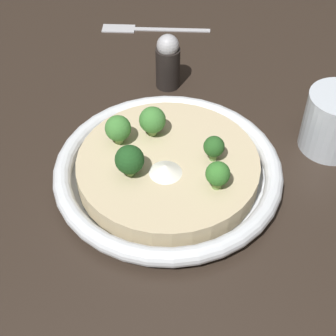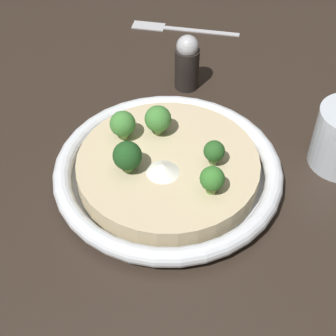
{
  "view_description": "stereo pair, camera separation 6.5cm",
  "coord_description": "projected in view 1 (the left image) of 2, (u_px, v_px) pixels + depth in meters",
  "views": [
    {
      "loc": [
        -0.27,
        -0.37,
        0.48
      ],
      "look_at": [
        0.0,
        0.0,
        0.02
      ],
      "focal_mm": 55.0,
      "sensor_mm": 36.0,
      "label": 1
    },
    {
      "loc": [
        -0.21,
        -0.4,
        0.48
      ],
      "look_at": [
        0.0,
        0.0,
        0.02
      ],
      "focal_mm": 55.0,
      "sensor_mm": 36.0,
      "label": 2
    }
  ],
  "objects": [
    {
      "name": "broccoli_back",
      "position": [
        152.0,
        120.0,
        0.65
      ],
      "size": [
        0.03,
        0.03,
        0.04
      ],
      "color": "#84A856",
      "rests_on": "risotto_bowl"
    },
    {
      "name": "fork_utensil",
      "position": [
        144.0,
        29.0,
        0.92
      ],
      "size": [
        0.16,
        0.13,
        0.0
      ],
      "rotation": [
        0.0,
        0.0,
        2.47
      ],
      "color": "#B7B7BC",
      "rests_on": "ground_plane"
    },
    {
      "name": "broccoli_left",
      "position": [
        130.0,
        160.0,
        0.6
      ],
      "size": [
        0.04,
        0.04,
        0.04
      ],
      "color": "#759E4C",
      "rests_on": "risotto_bowl"
    },
    {
      "name": "broccoli_right",
      "position": [
        214.0,
        147.0,
        0.62
      ],
      "size": [
        0.03,
        0.03,
        0.03
      ],
      "color": "#668E47",
      "rests_on": "risotto_bowl"
    },
    {
      "name": "risotto_bowl",
      "position": [
        168.0,
        170.0,
        0.65
      ],
      "size": [
        0.29,
        0.29,
        0.04
      ],
      "color": "silver",
      "rests_on": "ground_plane"
    },
    {
      "name": "pepper_shaker",
      "position": [
        168.0,
        61.0,
        0.77
      ],
      "size": [
        0.04,
        0.04,
        0.09
      ],
      "color": "black",
      "rests_on": "ground_plane"
    },
    {
      "name": "broccoli_front_right",
      "position": [
        218.0,
        174.0,
        0.59
      ],
      "size": [
        0.03,
        0.03,
        0.04
      ],
      "color": "#759E4C",
      "rests_on": "risotto_bowl"
    },
    {
      "name": "ground_plane",
      "position": [
        168.0,
        179.0,
        0.66
      ],
      "size": [
        6.0,
        6.0,
        0.0
      ],
      "primitive_type": "plane",
      "color": "#2D231C"
    },
    {
      "name": "broccoli_back_left",
      "position": [
        118.0,
        129.0,
        0.64
      ],
      "size": [
        0.03,
        0.03,
        0.04
      ],
      "color": "#84A856",
      "rests_on": "risotto_bowl"
    },
    {
      "name": "drinking_glass",
      "position": [
        335.0,
        122.0,
        0.68
      ],
      "size": [
        0.08,
        0.08,
        0.08
      ],
      "color": "silver",
      "rests_on": "ground_plane"
    },
    {
      "name": "cheese_sprinkle",
      "position": [
        165.0,
        169.0,
        0.62
      ],
      "size": [
        0.04,
        0.04,
        0.01
      ],
      "color": "white",
      "rests_on": "risotto_bowl"
    }
  ]
}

